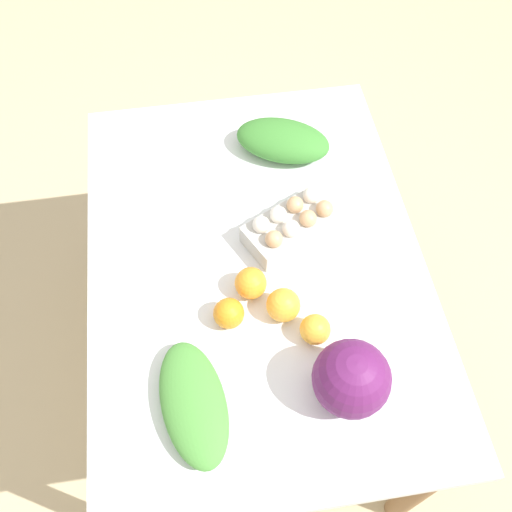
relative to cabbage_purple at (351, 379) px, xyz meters
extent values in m
plane|color=#C6B289|center=(0.37, 0.14, -0.82)|extent=(8.00, 8.00, 0.00)
cube|color=silver|center=(0.37, 0.14, -0.10)|extent=(1.18, 0.84, 0.03)
cylinder|color=olive|center=(-0.16, -0.22, -0.47)|extent=(0.06, 0.06, 0.70)
cylinder|color=olive|center=(0.90, -0.22, -0.47)|extent=(0.06, 0.06, 0.70)
cylinder|color=olive|center=(0.90, 0.50, -0.47)|extent=(0.06, 0.06, 0.70)
sphere|color=#601E5B|center=(0.00, 0.00, 0.00)|extent=(0.17, 0.17, 0.17)
cube|color=#B7B7B2|center=(0.44, 0.04, -0.05)|extent=(0.22, 0.27, 0.06)
sphere|color=white|center=(0.49, -0.02, -0.01)|extent=(0.04, 0.04, 0.04)
sphere|color=tan|center=(0.47, 0.03, -0.01)|extent=(0.04, 0.04, 0.04)
sphere|color=white|center=(0.45, 0.07, -0.01)|extent=(0.04, 0.04, 0.04)
sphere|color=white|center=(0.42, 0.12, -0.01)|extent=(0.04, 0.04, 0.04)
sphere|color=tan|center=(0.45, -0.04, -0.01)|extent=(0.04, 0.04, 0.04)
sphere|color=tan|center=(0.42, 0.00, -0.01)|extent=(0.04, 0.04, 0.04)
sphere|color=white|center=(0.40, 0.05, -0.01)|extent=(0.04, 0.04, 0.04)
sphere|color=tan|center=(0.38, 0.10, -0.01)|extent=(0.04, 0.04, 0.04)
ellipsoid|color=#3D8433|center=(0.72, 0.01, -0.04)|extent=(0.24, 0.30, 0.09)
ellipsoid|color=#4C933D|center=(0.02, 0.33, -0.05)|extent=(0.30, 0.17, 0.06)
sphere|color=#F9A833|center=(0.21, 0.10, -0.04)|extent=(0.08, 0.08, 0.08)
sphere|color=#F9A833|center=(0.14, 0.04, -0.05)|extent=(0.07, 0.07, 0.07)
sphere|color=orange|center=(0.21, 0.23, -0.05)|extent=(0.07, 0.07, 0.07)
sphere|color=orange|center=(0.28, 0.17, -0.04)|extent=(0.08, 0.08, 0.08)
camera|label=1|loc=(-0.38, 0.26, 1.13)|focal=40.00mm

